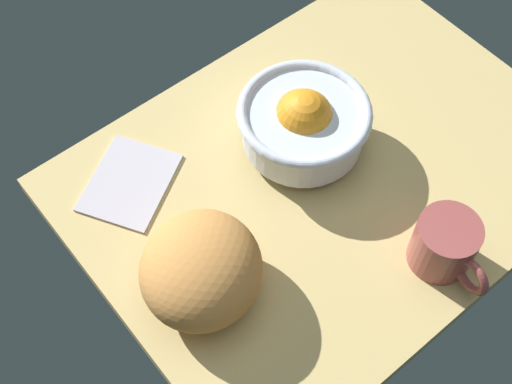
% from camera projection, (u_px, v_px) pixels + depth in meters
% --- Properties ---
extents(ground_plane, '(0.73, 0.55, 0.03)m').
position_uv_depth(ground_plane, '(327.00, 175.00, 1.03)').
color(ground_plane, tan).
extents(fruit_bowl, '(0.19, 0.19, 0.11)m').
position_uv_depth(fruit_bowl, '(304.00, 121.00, 1.00)').
color(fruit_bowl, silver).
rests_on(fruit_bowl, ground).
extents(bread_loaf, '(0.23, 0.23, 0.11)m').
position_uv_depth(bread_loaf, '(201.00, 269.00, 0.88)').
color(bread_loaf, '#CA8541').
rests_on(bread_loaf, ground).
extents(napkin_folded, '(0.18, 0.17, 0.01)m').
position_uv_depth(napkin_folded, '(129.00, 182.00, 1.01)').
color(napkin_folded, '#BBB5C2').
rests_on(napkin_folded, ground).
extents(mug, '(0.08, 0.13, 0.08)m').
position_uv_depth(mug, '(446.00, 245.00, 0.91)').
color(mug, '#974541').
rests_on(mug, ground).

